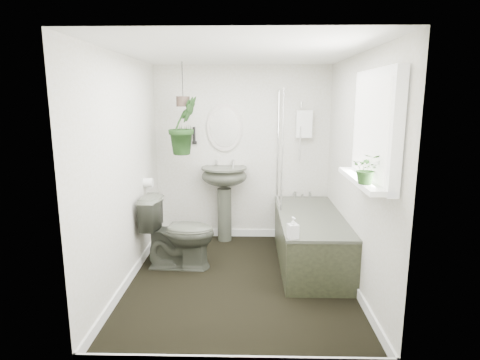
{
  "coord_description": "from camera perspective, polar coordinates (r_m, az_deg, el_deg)",
  "views": [
    {
      "loc": [
        0.1,
        -3.9,
        1.88
      ],
      "look_at": [
        0.0,
        0.15,
        1.05
      ],
      "focal_mm": 30.0,
      "sensor_mm": 36.0,
      "label": 1
    }
  ],
  "objects": [
    {
      "name": "hanging_plant",
      "position": [
        4.93,
        -8.01,
        7.66
      ],
      "size": [
        0.49,
        0.49,
        0.7
      ],
      "primitive_type": "imported",
      "rotation": [
        0.0,
        0.0,
        0.79
      ],
      "color": "black",
      "rests_on": "ceiling"
    },
    {
      "name": "bath_screen",
      "position": [
        4.94,
        5.71,
        4.55
      ],
      "size": [
        0.04,
        0.72,
        1.4
      ],
      "primitive_type": null,
      "color": "silver",
      "rests_on": "bathtub"
    },
    {
      "name": "wall_right",
      "position": [
        4.11,
        16.35,
        0.87
      ],
      "size": [
        0.02,
        2.8,
        2.3
      ],
      "primitive_type": "cube",
      "color": "silver",
      "rests_on": "ground"
    },
    {
      "name": "wall_front",
      "position": [
        2.6,
        -0.83,
        -4.76
      ],
      "size": [
        2.3,
        0.02,
        2.3
      ],
      "primitive_type": "cube",
      "color": "silver",
      "rests_on": "ground"
    },
    {
      "name": "wall_sconce",
      "position": [
        5.33,
        -6.54,
        6.34
      ],
      "size": [
        0.04,
        0.04,
        0.22
      ],
      "primitive_type": "cylinder",
      "color": "black",
      "rests_on": "wall_back"
    },
    {
      "name": "hanging_pot",
      "position": [
        4.91,
        -8.11,
        11.01
      ],
      "size": [
        0.16,
        0.16,
        0.12
      ],
      "primitive_type": "cylinder",
      "color": "#3D2E26",
      "rests_on": "ceiling"
    },
    {
      "name": "ceiling",
      "position": [
        3.92,
        -0.06,
        17.87
      ],
      "size": [
        2.3,
        2.8,
        0.02
      ],
      "primitive_type": "cube",
      "color": "white",
      "rests_on": "ground"
    },
    {
      "name": "window_sill",
      "position": [
        3.39,
        17.13,
        0.01
      ],
      "size": [
        0.18,
        1.0,
        0.04
      ],
      "primitive_type": "cube",
      "color": "white",
      "rests_on": "wall_right"
    },
    {
      "name": "bathtub",
      "position": [
        4.73,
        9.94,
        -8.24
      ],
      "size": [
        0.72,
        1.72,
        0.58
      ],
      "primitive_type": null,
      "color": "#3D4136",
      "rests_on": "floor"
    },
    {
      "name": "toilet",
      "position": [
        4.58,
        -8.7,
        -7.32
      ],
      "size": [
        0.82,
        0.5,
        0.81
      ],
      "primitive_type": "imported",
      "rotation": [
        0.0,
        0.0,
        1.51
      ],
      "color": "#3D4136",
      "rests_on": "floor"
    },
    {
      "name": "shower_box",
      "position": [
        5.3,
        9.09,
        7.87
      ],
      "size": [
        0.2,
        0.1,
        0.35
      ],
      "primitive_type": "cube",
      "color": "white",
      "rests_on": "wall_back"
    },
    {
      "name": "window_blinds",
      "position": [
        3.34,
        17.97,
        7.07
      ],
      "size": [
        0.01,
        0.86,
        0.76
      ],
      "primitive_type": "cube",
      "color": "white",
      "rests_on": "wall_right"
    },
    {
      "name": "toilet_roll_holder",
      "position": [
        4.85,
        -12.94,
        -0.37
      ],
      "size": [
        0.11,
        0.11,
        0.11
      ],
      "primitive_type": "cylinder",
      "rotation": [
        0.0,
        1.57,
        0.0
      ],
      "color": "white",
      "rests_on": "wall_left"
    },
    {
      "name": "wall_back",
      "position": [
        5.36,
        0.33,
        3.76
      ],
      "size": [
        2.3,
        0.02,
        2.3
      ],
      "primitive_type": "cube",
      "color": "silver",
      "rests_on": "ground"
    },
    {
      "name": "oval_mirror",
      "position": [
        5.29,
        -2.22,
        7.46
      ],
      "size": [
        0.46,
        0.03,
        0.62
      ],
      "primitive_type": "ellipsoid",
      "color": "beige",
      "rests_on": "wall_back"
    },
    {
      "name": "wall_left",
      "position": [
        4.16,
        -16.23,
        1.01
      ],
      "size": [
        0.02,
        2.8,
        2.3
      ],
      "primitive_type": "cube",
      "color": "silver",
      "rests_on": "ground"
    },
    {
      "name": "sill_plant",
      "position": [
        3.12,
        17.61,
        1.54
      ],
      "size": [
        0.25,
        0.24,
        0.23
      ],
      "primitive_type": "imported",
      "rotation": [
        0.0,
        0.0,
        -0.31
      ],
      "color": "black",
      "rests_on": "window_sill"
    },
    {
      "name": "window_recess",
      "position": [
        3.36,
        18.71,
        7.04
      ],
      "size": [
        0.08,
        1.0,
        0.9
      ],
      "primitive_type": "cube",
      "color": "white",
      "rests_on": "wall_right"
    },
    {
      "name": "soap_bottle",
      "position": [
        3.83,
        7.55,
        -6.75
      ],
      "size": [
        0.11,
        0.12,
        0.21
      ],
      "primitive_type": "imported",
      "rotation": [
        0.0,
        0.0,
        0.26
      ],
      "color": "black",
      "rests_on": "bathtub"
    },
    {
      "name": "pedestal_sink",
      "position": [
        5.33,
        -2.22,
        -3.39
      ],
      "size": [
        0.61,
        0.52,
        1.01
      ],
      "primitive_type": null,
      "rotation": [
        0.0,
        0.0,
        -0.03
      ],
      "color": "#3D4136",
      "rests_on": "floor"
    },
    {
      "name": "floor",
      "position": [
        4.33,
        -0.05,
        -14.27
      ],
      "size": [
        2.3,
        2.8,
        0.02
      ],
      "primitive_type": "cube",
      "color": "black",
      "rests_on": "ground"
    },
    {
      "name": "skirting",
      "position": [
        4.31,
        -0.05,
        -13.55
      ],
      "size": [
        2.3,
        2.8,
        0.1
      ],
      "primitive_type": "cube",
      "color": "white",
      "rests_on": "floor"
    }
  ]
}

